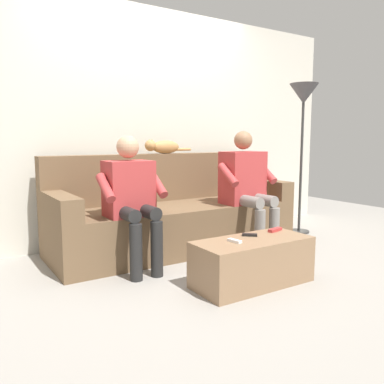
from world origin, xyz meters
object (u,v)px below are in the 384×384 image
Objects in this scene: couch at (172,216)px; floor_lamp at (303,104)px; person_right_seated at (132,194)px; remote_white at (235,241)px; coffee_table at (252,262)px; remote_red at (275,230)px; person_left_seated at (246,183)px; remote_black at (250,235)px; cat_on_backrest at (162,147)px.

couch is 1.98m from floor_lamp.
remote_white is (-0.45, 0.80, -0.28)m from person_right_seated.
person_right_seated is at bearing 33.50° from couch.
coffee_table is 0.39m from remote_red.
couch is 2.07× the size of person_left_seated.
remote_black is (-0.66, 0.72, -0.28)m from person_right_seated.
floor_lamp is at bearing 171.83° from couch.
person_left_seated is 0.68× the size of floor_lamp.
remote_red is 1.31× the size of remote_white.
floor_lamp is (-1.54, 0.51, 0.47)m from cat_on_backrest.
cat_on_backrest is at bearing -99.67° from couch.
floor_lamp reaches higher than remote_black.
remote_black is at bearing 51.61° from person_left_seated.
person_left_seated is at bearing -52.47° from remote_white.
person_left_seated is at bearing 54.69° from remote_red.
person_right_seated is at bearing 129.87° from remote_red.
remote_white reaches higher than coffee_table.
remote_red is 0.50m from remote_white.
cat_on_backrest is (-0.05, -0.28, 0.69)m from couch.
couch is at bearing 93.19° from remote_red.
cat_on_backrest is at bearing -16.31° from remote_white.
coffee_table is 7.89× the size of remote_black.
cat_on_backrest is at bearing -18.38° from floor_lamp.
person_left_seated is 0.96m from remote_black.
person_left_seated is 2.14× the size of cat_on_backrest.
remote_red is (-0.32, 1.11, 0.04)m from couch.
remote_white is (0.21, 1.49, -0.65)m from cat_on_backrest.
coffee_table is 1.67× the size of cat_on_backrest.
couch is 2.65× the size of coffee_table.
remote_red is at bearing 44.63° from remote_black.
coffee_table is 6.15× the size of remote_red.
person_right_seated is (1.23, -0.00, -0.02)m from person_left_seated.
cat_on_backrest is 1.57m from remote_red.
couch is at bearing -8.17° from floor_lamp.
remote_red is (-0.94, 0.71, -0.28)m from person_right_seated.
remote_black is (0.28, 0.01, -0.00)m from remote_red.
remote_red is (-0.28, 1.40, -0.65)m from cat_on_backrest.
floor_lamp is (-1.26, -0.89, 1.12)m from remote_red.
cat_on_backrest is at bearing 88.13° from remote_red.
person_right_seated is 2.36m from floor_lamp.
coffee_table is 0.53× the size of floor_lamp.
remote_red is (0.29, 0.70, -0.30)m from person_left_seated.
floor_lamp is at bearing 72.36° from remote_black.
person_left_seated is at bearing 179.81° from person_right_seated.
cat_on_backrest is at bearing -133.83° from person_right_seated.
coffee_table is at bearing 52.74° from person_left_seated.
coffee_table is at bearing 88.16° from cat_on_backrest.
remote_black is 2.11m from floor_lamp.
couch is at bearing -33.77° from person_left_seated.
coffee_table is 0.21m from remote_black.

